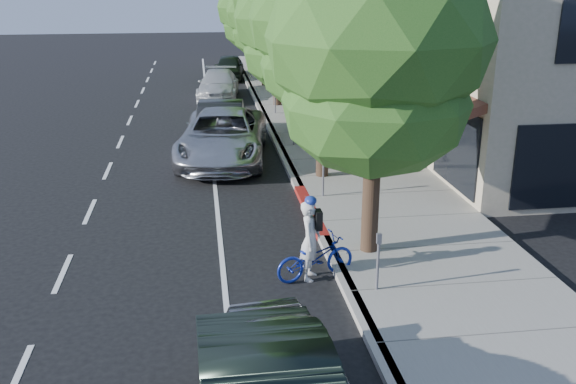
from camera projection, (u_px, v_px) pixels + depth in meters
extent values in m
plane|color=black|center=(317.00, 226.00, 17.17)|extent=(120.00, 120.00, 0.00)
cube|color=gray|center=(338.00, 145.00, 24.94)|extent=(4.60, 56.00, 0.15)
cube|color=#9E998E|center=(279.00, 147.00, 24.64)|extent=(0.30, 56.00, 0.15)
cube|color=maroon|center=(310.00, 211.00, 18.09)|extent=(0.32, 4.00, 0.15)
cube|color=#C2B095|center=(434.00, 31.00, 34.15)|extent=(10.00, 36.00, 7.00)
cylinder|color=black|center=(371.00, 199.00, 14.95)|extent=(0.40, 0.40, 2.89)
ellipsoid|color=#205218|center=(375.00, 102.00, 14.21)|extent=(4.25, 4.25, 3.40)
ellipsoid|color=#205218|center=(378.00, 38.00, 13.76)|extent=(5.00, 5.00, 4.00)
cylinder|color=black|center=(323.00, 137.00, 20.57)|extent=(0.40, 0.40, 2.90)
ellipsoid|color=#205218|center=(324.00, 65.00, 19.83)|extent=(4.04, 4.04, 3.23)
ellipsoid|color=#205218|center=(325.00, 18.00, 19.37)|extent=(4.75, 4.75, 3.80)
cylinder|color=black|center=(295.00, 104.00, 26.22)|extent=(0.40, 0.40, 2.71)
ellipsoid|color=#205218|center=(295.00, 51.00, 25.53)|extent=(4.26, 4.26, 3.41)
ellipsoid|color=#205218|center=(295.00, 17.00, 25.10)|extent=(5.01, 5.01, 4.01)
cylinder|color=black|center=(277.00, 77.00, 31.79)|extent=(0.40, 0.40, 3.07)
ellipsoid|color=#205218|center=(277.00, 27.00, 31.00)|extent=(3.82, 3.82, 3.06)
cylinder|color=black|center=(265.00, 67.00, 37.51)|extent=(0.40, 0.40, 2.46)
ellipsoid|color=#205218|center=(265.00, 33.00, 36.88)|extent=(3.81, 3.81, 3.05)
ellipsoid|color=#205218|center=(264.00, 11.00, 36.49)|extent=(4.48, 4.48, 3.58)
cylinder|color=black|center=(256.00, 55.00, 43.13)|extent=(0.40, 0.40, 2.43)
ellipsoid|color=#205218|center=(255.00, 25.00, 42.51)|extent=(4.38, 4.38, 3.50)
ellipsoid|color=#205218|center=(255.00, 7.00, 42.13)|extent=(5.15, 5.15, 4.12)
imported|color=silver|center=(310.00, 240.00, 13.98)|extent=(0.63, 0.77, 1.81)
imported|color=#16299A|center=(315.00, 258.00, 14.13)|extent=(1.97, 1.18, 0.98)
imported|color=#B3B3B8|center=(223.00, 136.00, 22.92)|extent=(3.77, 6.74, 1.78)
imported|color=black|center=(220.00, 124.00, 25.05)|extent=(2.19, 5.16, 1.65)
imported|color=#BBBBBB|center=(218.00, 85.00, 34.41)|extent=(2.57, 5.24, 1.47)
imported|color=black|center=(229.00, 67.00, 40.79)|extent=(2.21, 4.51, 1.48)
imported|color=black|center=(392.00, 139.00, 22.14)|extent=(1.04, 0.99, 1.69)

